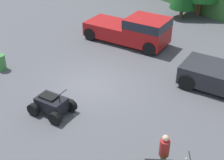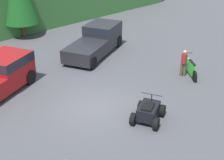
{
  "view_description": "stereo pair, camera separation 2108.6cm",
  "coord_description": "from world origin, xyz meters",
  "px_view_note": "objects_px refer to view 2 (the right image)",
  "views": [
    {
      "loc": [
        11.83,
        -6.72,
        8.51
      ],
      "look_at": [
        1.47,
        0.34,
        0.95
      ],
      "focal_mm": 50.0,
      "sensor_mm": 36.0,
      "label": 1
    },
    {
      "loc": [
        -8.92,
        -10.46,
        8.37
      ],
      "look_at": [
        1.47,
        0.34,
        0.95
      ],
      "focal_mm": 50.0,
      "sensor_mm": 36.0,
      "label": 2
    }
  ],
  "objects_px": {
    "dirt_bike": "(190,68)",
    "rider_person": "(184,62)",
    "quad_atv": "(148,112)",
    "pickup_truck_second": "(97,39)"
  },
  "relations": [
    {
      "from": "quad_atv",
      "to": "rider_person",
      "type": "xyz_separation_m",
      "value": [
        5.35,
        1.72,
        0.47
      ]
    },
    {
      "from": "pickup_truck_second",
      "to": "quad_atv",
      "type": "distance_m",
      "value": 9.47
    },
    {
      "from": "pickup_truck_second",
      "to": "rider_person",
      "type": "distance_m",
      "value": 6.82
    },
    {
      "from": "pickup_truck_second",
      "to": "quad_atv",
      "type": "relative_size",
      "value": 2.79
    },
    {
      "from": "pickup_truck_second",
      "to": "rider_person",
      "type": "xyz_separation_m",
      "value": [
        1.11,
        -6.73,
        -0.08
      ]
    },
    {
      "from": "dirt_bike",
      "to": "rider_person",
      "type": "height_order",
      "value": "rider_person"
    },
    {
      "from": "pickup_truck_second",
      "to": "dirt_bike",
      "type": "relative_size",
      "value": 3.21
    },
    {
      "from": "pickup_truck_second",
      "to": "quad_atv",
      "type": "height_order",
      "value": "pickup_truck_second"
    },
    {
      "from": "dirt_bike",
      "to": "rider_person",
      "type": "relative_size",
      "value": 1.12
    },
    {
      "from": "dirt_bike",
      "to": "quad_atv",
      "type": "bearing_deg",
      "value": 142.31
    }
  ]
}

